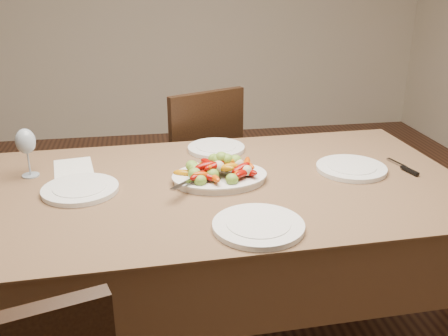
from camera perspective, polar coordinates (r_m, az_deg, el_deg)
name	(u,v)px	position (r m, az deg, el deg)	size (l,w,h in m)	color
dining_table	(224,268)	(2.07, 0.00, -11.41)	(1.84, 1.04, 0.76)	brown
chair_far	(190,169)	(2.79, -3.90, -0.13)	(0.42, 0.42, 0.95)	black
serving_platter	(220,178)	(1.90, -0.50, -1.21)	(0.35, 0.26, 0.02)	white
roasted_vegetables	(220,165)	(1.88, -0.51, 0.39)	(0.29, 0.19, 0.09)	#7F0702
serving_spoon	(204,175)	(1.84, -2.27, -0.75)	(0.28, 0.06, 0.03)	#9EA0A8
plate_left	(80,190)	(1.89, -16.10, -2.38)	(0.28, 0.28, 0.02)	white
plate_right	(351,168)	(2.07, 14.34, -0.05)	(0.28, 0.28, 0.02)	white
plate_far	(216,148)	(2.23, -0.89, 2.24)	(0.25, 0.25, 0.02)	white
plate_near	(258,226)	(1.57, 3.94, -6.64)	(0.29, 0.29, 0.02)	white
wine_glass	(27,152)	(2.06, -21.58, 1.77)	(0.08, 0.08, 0.20)	#8C99A5
menu_card	(73,167)	(2.13, -16.84, 0.07)	(0.15, 0.21, 0.00)	silver
table_knife	(404,168)	(2.15, 19.84, 0.04)	(0.02, 0.20, 0.01)	#9EA0A8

